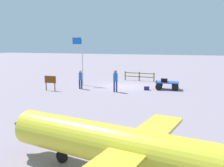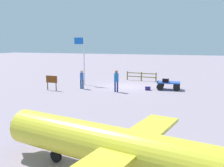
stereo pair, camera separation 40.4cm
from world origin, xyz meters
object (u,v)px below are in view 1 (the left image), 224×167
(luggage_cart, at_px, (167,84))
(airplane_near, at_px, (127,148))
(worker_trailing, at_px, (80,78))
(signboard, at_px, (50,81))
(flagpole, at_px, (81,56))
(worker_lead, at_px, (115,79))
(suitcase_navy, at_px, (147,88))
(suitcase_grey, at_px, (164,80))
(suitcase_maroon, at_px, (164,79))

(luggage_cart, xyz_separation_m, airplane_near, (-0.09, 15.55, 0.57))
(worker_trailing, relative_size, signboard, 1.32)
(flagpole, bearing_deg, worker_lead, 148.77)
(signboard, bearing_deg, flagpole, -111.47)
(suitcase_navy, bearing_deg, airplane_near, 96.65)
(airplane_near, bearing_deg, luggage_cart, -89.68)
(worker_lead, xyz_separation_m, airplane_near, (-4.07, 13.19, -0.03))
(luggage_cart, xyz_separation_m, worker_trailing, (7.29, 1.89, 0.48))
(luggage_cart, xyz_separation_m, suitcase_navy, (1.64, 0.76, -0.34))
(suitcase_navy, relative_size, worker_trailing, 0.29)
(worker_trailing, bearing_deg, airplane_near, 118.37)
(worker_lead, height_order, airplane_near, airplane_near)
(worker_lead, height_order, worker_trailing, worker_lead)
(suitcase_grey, bearing_deg, suitcase_navy, 17.27)
(luggage_cart, relative_size, worker_lead, 1.11)
(suitcase_maroon, bearing_deg, worker_trailing, 18.34)
(luggage_cart, distance_m, suitcase_maroon, 0.61)
(suitcase_maroon, bearing_deg, airplane_near, 91.32)
(suitcase_maroon, distance_m, airplane_near, 15.99)
(suitcase_grey, distance_m, airplane_near, 15.23)
(airplane_near, bearing_deg, flagpole, -62.52)
(flagpole, xyz_separation_m, signboard, (1.36, 3.47, -1.95))
(worker_lead, relative_size, airplane_near, 0.19)
(suitcase_navy, bearing_deg, worker_trailing, 11.28)
(suitcase_grey, bearing_deg, worker_lead, 28.42)
(suitcase_grey, xyz_separation_m, suitcase_navy, (1.42, 0.44, -0.68))
(suitcase_maroon, xyz_separation_m, suitcase_navy, (1.36, 1.20, -0.66))
(worker_lead, bearing_deg, luggage_cart, -149.37)
(airplane_near, bearing_deg, suitcase_maroon, -88.68)
(luggage_cart, distance_m, suitcase_grey, 0.51)
(worker_trailing, distance_m, airplane_near, 15.52)
(airplane_near, relative_size, flagpole, 2.05)
(flagpole, bearing_deg, worker_trailing, 111.06)
(suitcase_maroon, xyz_separation_m, worker_trailing, (7.01, 2.32, 0.16))
(suitcase_navy, relative_size, flagpole, 0.11)
(luggage_cart, distance_m, signboard, 10.01)
(suitcase_maroon, relative_size, worker_trailing, 0.33)
(airplane_near, bearing_deg, suitcase_navy, -83.35)
(suitcase_maroon, relative_size, suitcase_navy, 1.13)
(luggage_cart, xyz_separation_m, worker_lead, (3.98, 2.36, 0.60))
(signboard, bearing_deg, suitcase_navy, -161.59)
(suitcase_grey, distance_m, signboard, 9.70)
(luggage_cart, bearing_deg, worker_trailing, 14.52)
(worker_lead, bearing_deg, suitcase_grey, -151.58)
(suitcase_navy, xyz_separation_m, airplane_near, (-1.72, 14.79, 0.91))
(worker_lead, bearing_deg, flagpole, -31.23)
(airplane_near, height_order, flagpole, flagpole)
(luggage_cart, xyz_separation_m, flagpole, (8.06, -0.11, 2.31))
(signboard, bearing_deg, airplane_near, 127.95)
(suitcase_grey, xyz_separation_m, airplane_near, (-0.30, 15.23, 0.23))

